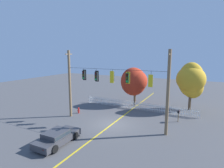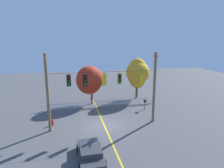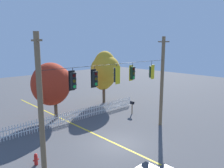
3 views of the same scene
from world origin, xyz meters
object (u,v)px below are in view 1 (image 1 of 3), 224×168
(traffic_signal_northbound_secondary, at_px, (127,78))
(autumn_maple_mid, at_px, (191,81))
(traffic_signal_southbound_primary, at_px, (84,75))
(parked_car, at_px, (57,137))
(traffic_signal_westbound_side, at_px, (151,81))
(autumn_maple_near_fence, at_px, (134,81))
(fire_hydrant, at_px, (79,110))
(traffic_signal_eastbound_side, at_px, (96,76))
(roadside_mailbox, at_px, (179,112))
(traffic_signal_northbound_primary, at_px, (112,77))

(traffic_signal_northbound_secondary, bearing_deg, autumn_maple_mid, 59.75)
(traffic_signal_southbound_primary, xyz_separation_m, parked_car, (1.38, -5.96, -4.59))
(traffic_signal_westbound_side, height_order, autumn_maple_near_fence, traffic_signal_westbound_side)
(autumn_maple_near_fence, relative_size, fire_hydrant, 7.46)
(traffic_signal_eastbound_side, xyz_separation_m, fire_hydrant, (-3.62, 1.36, -4.78))
(fire_hydrant, bearing_deg, parked_car, -65.42)
(traffic_signal_eastbound_side, bearing_deg, autumn_maple_mid, 45.57)
(autumn_maple_mid, bearing_deg, fire_hydrant, -148.21)
(traffic_signal_westbound_side, relative_size, autumn_maple_near_fence, 0.27)
(parked_car, bearing_deg, traffic_signal_westbound_side, 43.32)
(autumn_maple_near_fence, xyz_separation_m, parked_car, (-1.70, -14.18, -2.96))
(parked_car, xyz_separation_m, roadside_mailbox, (8.50, 9.92, 0.52))
(autumn_maple_mid, bearing_deg, parked_car, -121.49)
(traffic_signal_westbound_side, bearing_deg, autumn_maple_mid, 72.07)
(autumn_maple_mid, height_order, fire_hydrant, autumn_maple_mid)
(fire_hydrant, bearing_deg, traffic_signal_northbound_primary, -13.88)
(traffic_signal_northbound_secondary, bearing_deg, fire_hydrant, 169.41)
(autumn_maple_near_fence, bearing_deg, fire_hydrant, -126.33)
(traffic_signal_northbound_primary, height_order, traffic_signal_westbound_side, same)
(traffic_signal_northbound_primary, height_order, autumn_maple_mid, autumn_maple_mid)
(traffic_signal_westbound_side, bearing_deg, roadside_mailbox, 61.05)
(traffic_signal_northbound_secondary, xyz_separation_m, parked_car, (-3.92, -5.96, -4.57))
(traffic_signal_southbound_primary, relative_size, autumn_maple_mid, 0.21)
(traffic_signal_westbound_side, relative_size, autumn_maple_mid, 0.23)
(traffic_signal_northbound_secondary, relative_size, parked_car, 0.33)
(traffic_signal_eastbound_side, height_order, autumn_maple_mid, autumn_maple_mid)
(autumn_maple_mid, xyz_separation_m, fire_hydrant, (-12.62, -7.82, -3.65))
(traffic_signal_northbound_secondary, bearing_deg, traffic_signal_northbound_primary, -179.34)
(traffic_signal_southbound_primary, xyz_separation_m, roadside_mailbox, (9.88, 3.96, -4.08))
(traffic_signal_southbound_primary, distance_m, traffic_signal_northbound_secondary, 5.30)
(traffic_signal_southbound_primary, height_order, traffic_signal_eastbound_side, same)
(parked_car, bearing_deg, autumn_maple_near_fence, 83.18)
(traffic_signal_eastbound_side, distance_m, parked_car, 7.50)
(traffic_signal_southbound_primary, relative_size, traffic_signal_northbound_primary, 0.98)
(autumn_maple_mid, height_order, parked_car, autumn_maple_mid)
(autumn_maple_near_fence, bearing_deg, autumn_maple_mid, 7.24)
(traffic_signal_northbound_primary, xyz_separation_m, autumn_maple_near_fence, (-0.54, 8.24, -1.63))
(autumn_maple_mid, relative_size, parked_car, 1.54)
(autumn_maple_mid, bearing_deg, traffic_signal_westbound_side, -107.93)
(traffic_signal_eastbound_side, relative_size, roadside_mailbox, 1.04)
(autumn_maple_near_fence, height_order, parked_car, autumn_maple_near_fence)
(roadside_mailbox, bearing_deg, traffic_signal_westbound_side, -118.95)
(traffic_signal_northbound_secondary, xyz_separation_m, roadside_mailbox, (4.58, 3.96, -4.05))
(traffic_signal_eastbound_side, distance_m, autumn_maple_mid, 12.91)
(roadside_mailbox, bearing_deg, autumn_maple_near_fence, 147.97)
(traffic_signal_northbound_primary, distance_m, autumn_maple_near_fence, 8.41)
(autumn_maple_near_fence, bearing_deg, parked_car, -96.82)
(traffic_signal_northbound_primary, relative_size, autumn_maple_mid, 0.22)
(autumn_maple_near_fence, distance_m, fire_hydrant, 9.09)
(traffic_signal_northbound_secondary, relative_size, traffic_signal_westbound_side, 0.93)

